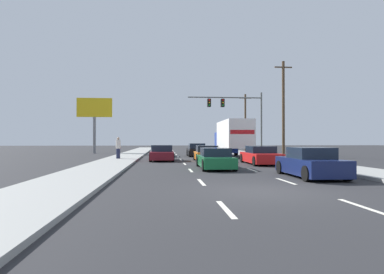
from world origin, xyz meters
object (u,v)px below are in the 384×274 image
(roadside_billboard, at_px, (94,114))
(car_silver, at_px, (159,151))
(box_truck, at_px, (232,136))
(car_black, at_px, (197,150))
(car_orange, at_px, (207,154))
(car_red, at_px, (260,156))
(car_green, at_px, (215,159))
(car_navy, at_px, (310,164))
(traffic_signal_mast, at_px, (232,108))
(pedestrian_near_corner, at_px, (118,148))
(utility_pole_far, at_px, (245,122))
(utility_pole_mid, at_px, (283,108))
(car_maroon, at_px, (162,153))

(roadside_billboard, bearing_deg, car_silver, -45.25)
(box_truck, bearing_deg, car_black, 146.62)
(car_orange, height_order, car_red, car_red)
(car_green, height_order, box_truck, box_truck)
(car_orange, distance_m, roadside_billboard, 20.77)
(car_navy, bearing_deg, roadside_billboard, 118.52)
(traffic_signal_mast, bearing_deg, roadside_billboard, 167.25)
(roadside_billboard, bearing_deg, box_truck, -34.73)
(car_navy, distance_m, traffic_signal_mast, 24.62)
(car_orange, bearing_deg, pedestrian_near_corner, 165.43)
(pedestrian_near_corner, bearing_deg, car_orange, -14.57)
(utility_pole_far, bearing_deg, traffic_signal_mast, -112.50)
(car_green, xyz_separation_m, traffic_signal_mast, (5.13, 19.38, 4.90))
(car_red, bearing_deg, box_truck, 89.83)
(car_red, distance_m, utility_pole_mid, 12.17)
(car_red, bearing_deg, pedestrian_near_corner, 152.57)
(roadside_billboard, bearing_deg, car_navy, -61.48)
(traffic_signal_mast, bearing_deg, car_maroon, -125.15)
(utility_pole_far, bearing_deg, car_green, -107.55)
(car_red, xyz_separation_m, utility_pole_far, (5.68, 26.33, 3.88))
(car_navy, bearing_deg, car_red, 88.87)
(car_maroon, bearing_deg, car_silver, 92.75)
(car_black, xyz_separation_m, car_green, (-0.43, -14.71, -0.05))
(car_black, height_order, pedestrian_near_corner, pedestrian_near_corner)
(car_maroon, height_order, pedestrian_near_corner, pedestrian_near_corner)
(traffic_signal_mast, xyz_separation_m, roadside_billboard, (-16.74, 3.79, -0.44))
(car_black, xyz_separation_m, box_truck, (3.28, -2.16, 1.43))
(car_black, relative_size, utility_pole_mid, 0.42)
(car_navy, distance_m, utility_pole_mid, 19.31)
(car_silver, distance_m, car_navy, 20.79)
(box_truck, xyz_separation_m, utility_pole_far, (5.65, 17.08, 2.43))
(car_navy, bearing_deg, pedestrian_near_corner, 127.38)
(car_green, bearing_deg, traffic_signal_mast, 75.18)
(car_orange, relative_size, car_red, 0.85)
(car_red, bearing_deg, car_maroon, 146.59)
(car_black, xyz_separation_m, pedestrian_near_corner, (-7.13, -6.03, 0.42))
(utility_pole_far, bearing_deg, car_maroon, -119.62)
(box_truck, relative_size, car_navy, 2.13)
(car_red, height_order, utility_pole_mid, utility_pole_mid)
(car_maroon, height_order, car_navy, car_navy)
(car_green, relative_size, car_red, 0.96)
(car_red, relative_size, car_navy, 1.13)
(traffic_signal_mast, xyz_separation_m, pedestrian_near_corner, (-11.82, -10.70, -4.43))
(car_orange, bearing_deg, car_maroon, 165.29)
(traffic_signal_mast, height_order, utility_pole_far, utility_pole_far)
(car_black, bearing_deg, car_red, -74.08)
(car_green, bearing_deg, car_orange, 86.53)
(car_orange, relative_size, box_truck, 0.45)
(car_silver, distance_m, car_red, 13.60)
(car_silver, height_order, utility_pole_far, utility_pole_far)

